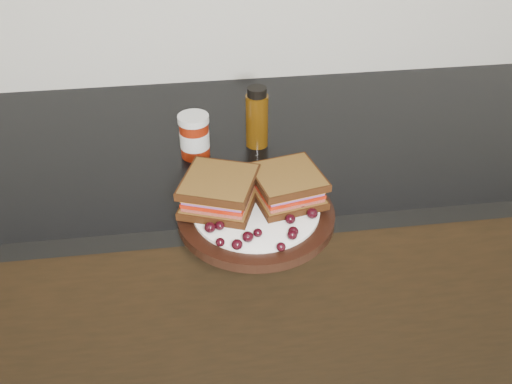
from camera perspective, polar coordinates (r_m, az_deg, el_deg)
The scene contains 30 objects.
base_cabinets at distance 1.55m, azimuth -8.63°, elevation -10.24°, with size 3.96×0.58×0.86m, color black.
countertop at distance 1.27m, azimuth -10.42°, elevation 4.01°, with size 3.98×0.60×0.04m, color black.
plate at distance 1.02m, azimuth -0.00°, elevation -2.33°, with size 0.28×0.28×0.02m, color black.
sandwich_left at distance 1.00m, azimuth -3.70°, elevation 0.04°, with size 0.12×0.12×0.06m, color brown, non-canonical shape.
sandwich_right at distance 1.02m, azimuth 3.15°, elevation 0.60°, with size 0.12×0.12×0.05m, color brown, non-canonical shape.
grape_0 at distance 0.96m, azimuth -4.62°, elevation -3.56°, with size 0.02×0.02×0.02m, color black.
grape_1 at distance 0.96m, azimuth -3.65°, elevation -3.38°, with size 0.02×0.02×0.02m, color black.
grape_2 at distance 0.93m, azimuth -3.60°, elevation -5.03°, with size 0.02×0.02×0.01m, color black.
grape_3 at distance 0.92m, azimuth -1.90°, elevation -5.27°, with size 0.02×0.02×0.02m, color black.
grape_4 at distance 0.93m, azimuth -0.82°, elevation -4.50°, with size 0.02×0.02×0.02m, color black.
grape_5 at distance 0.94m, azimuth 0.18°, elevation -4.10°, with size 0.02×0.02×0.01m, color black.
grape_6 at distance 0.92m, azimuth 2.52°, elevation -5.50°, with size 0.02×0.02×0.01m, color black.
grape_7 at distance 0.94m, azimuth 3.64°, elevation -4.32°, with size 0.02×0.02×0.02m, color black.
grape_8 at distance 0.95m, azimuth 3.75°, elevation -3.97°, with size 0.02×0.02×0.02m, color black.
grape_9 at distance 0.97m, azimuth 3.45°, elevation -2.73°, with size 0.02×0.02×0.02m, color black.
grape_10 at distance 0.99m, azimuth 5.64°, elevation -2.14°, with size 0.02×0.02×0.02m, color black.
grape_11 at distance 1.00m, azimuth 4.54°, elevation -1.57°, with size 0.02×0.02×0.02m, color black.
grape_12 at distance 1.01m, azimuth 4.50°, elevation -1.21°, with size 0.02×0.02×0.01m, color black.
grape_13 at distance 1.04m, azimuth 4.51°, elevation 0.20°, with size 0.02×0.02×0.02m, color black.
grape_14 at distance 1.06m, azimuth 3.28°, elevation 0.87°, with size 0.02×0.02×0.02m, color black.
grape_15 at distance 1.04m, azimuth -2.65°, elevation 0.07°, with size 0.02×0.02×0.01m, color black.
grape_16 at distance 1.03m, azimuth -3.75°, elevation -0.12°, with size 0.02×0.02×0.02m, color black.
grape_17 at distance 1.02m, azimuth -3.98°, elevation -0.75°, with size 0.02×0.02×0.02m, color black.
grape_18 at distance 1.00m, azimuth -5.13°, elevation -1.51°, with size 0.02×0.02×0.02m, color black.
grape_19 at distance 0.99m, azimuth -5.10°, elevation -2.08°, with size 0.02×0.02×0.02m, color black.
grape_20 at distance 1.02m, azimuth -2.91°, elevation -0.47°, with size 0.02×0.02×0.02m, color black.
grape_21 at distance 1.02m, azimuth -3.66°, elevation -0.84°, with size 0.02×0.02×0.02m, color black.
grape_22 at distance 1.00m, azimuth -3.93°, elevation -1.74°, with size 0.02×0.02×0.02m, color black.
condiment_jar at distance 1.18m, azimuth -6.18°, elevation 5.59°, with size 0.06×0.06×0.09m, color maroon.
oil_bottle at distance 1.20m, azimuth 0.09°, elevation 7.52°, with size 0.05×0.05×0.13m, color #442806.
Camera 1 is at (0.08, 0.62, 1.54)m, focal length 40.00 mm.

